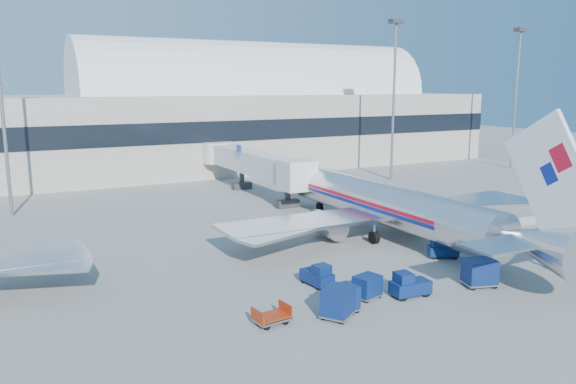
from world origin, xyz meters
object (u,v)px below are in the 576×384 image
jetbridge_near (248,162)px  cart_open_red (272,318)px  barrier_near (476,228)px  barrier_mid (501,224)px  airliner_main (392,206)px  cart_train_c (338,302)px  mast_far_east (517,78)px  cart_solo_near (480,272)px  ramp_worker (559,261)px  cart_train_b (342,299)px  barrier_far (525,220)px  tug_right (442,249)px  cart_train_a (367,286)px  cart_solo_far (569,251)px  tug_lead (409,285)px  tug_left (318,275)px  mast_east (394,76)px

jetbridge_near → cart_open_red: size_ratio=12.80×
barrier_near → barrier_mid: size_ratio=1.00×
airliner_main → jetbridge_near: size_ratio=1.35×
cart_train_c → mast_far_east: bearing=-0.9°
cart_solo_near → cart_open_red: cart_solo_near is taller
mast_far_east → barrier_mid: size_ratio=7.53×
ramp_worker → cart_train_b: bearing=50.7°
barrier_near → cart_train_b: (-21.36, -9.85, 0.44)m
mast_far_east → barrier_far: size_ratio=7.53×
airliner_main → tug_right: bearing=-91.8°
cart_train_a → barrier_near: bearing=10.0°
barrier_mid → cart_train_a: (-21.94, -8.64, 0.36)m
cart_solo_near → mast_far_east: bearing=56.4°
cart_solo_far → airliner_main: bearing=137.1°
barrier_far → cart_solo_near: cart_solo_near is taller
barrier_near → cart_solo_far: bearing=-91.0°
airliner_main → tug_lead: 14.73m
cart_train_c → cart_solo_near: (11.40, -0.09, 0.04)m
barrier_near → barrier_far: (6.60, 0.00, 0.00)m
tug_right → cart_solo_far: (8.03, -5.40, 0.18)m
mast_far_east → cart_train_a: 68.07m
barrier_far → tug_left: size_ratio=1.16×
cart_train_c → mast_east: bearing=14.5°
jetbridge_near → cart_solo_near: jetbridge_near is taller
mast_far_east → tug_left: (-57.28, -33.17, -14.06)m
tug_lead → cart_solo_near: cart_solo_near is taller
barrier_mid → cart_train_b: cart_train_b is taller
barrier_far → tug_right: size_ratio=1.17×
barrier_far → ramp_worker: size_ratio=1.69×
mast_east → cart_train_c: bearing=-131.5°
airliner_main → cart_train_c: size_ratio=14.39×
cart_train_a → cart_open_red: cart_train_a is taller
tug_right → ramp_worker: 8.40m
jetbridge_near → tug_right: size_ratio=10.74×
tug_lead → cart_open_red: (-9.80, 0.26, -0.38)m
airliner_main → cart_solo_near: airliner_main is taller
tug_lead → cart_train_a: tug_lead is taller
ramp_worker → barrier_mid: bearing=-66.1°
mast_east → cart_solo_far: (-12.18, -37.67, -13.93)m
cart_train_a → cart_train_c: 3.72m
mast_east → tug_left: (-32.28, -33.17, -14.06)m
barrier_near → cart_train_a: bearing=-155.1°
cart_train_c → cart_open_red: size_ratio=1.21×
barrier_mid → cart_train_b: (-24.66, -9.85, 0.44)m
barrier_far → cart_train_a: size_ratio=1.50×
cart_train_b → ramp_worker: bearing=-10.3°
barrier_near → tug_lead: (-16.05, -9.64, 0.32)m
cart_train_a → cart_open_red: size_ratio=0.93×
airliner_main → ramp_worker: airliner_main is taller
tug_lead → tug_right: bearing=38.7°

